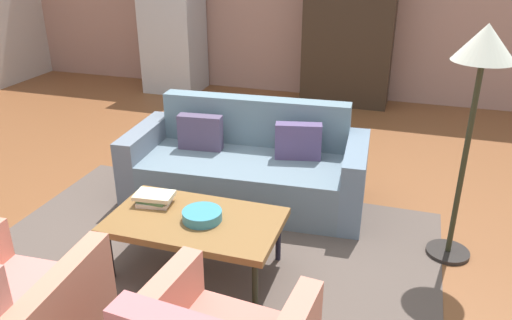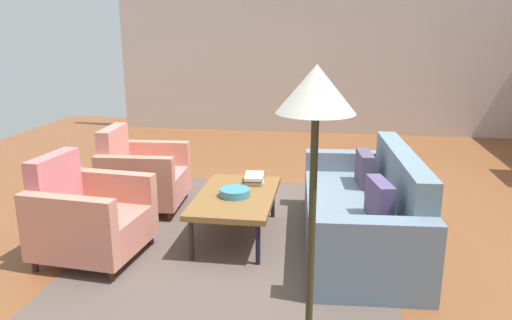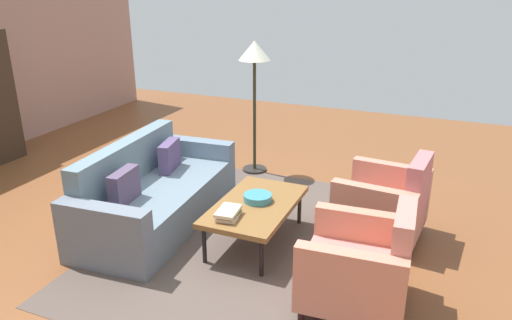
{
  "view_description": "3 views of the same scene",
  "coord_description": "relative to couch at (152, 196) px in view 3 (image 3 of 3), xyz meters",
  "views": [
    {
      "loc": [
        1.54,
        -3.58,
        2.23
      ],
      "look_at": [
        0.46,
        -0.2,
        0.65
      ],
      "focal_mm": 35.72,
      "sensor_mm": 36.0,
      "label": 1
    },
    {
      "loc": [
        4.37,
        0.03,
        1.89
      ],
      "look_at": [
        0.15,
        -0.61,
        0.73
      ],
      "focal_mm": 34.38,
      "sensor_mm": 36.0,
      "label": 2
    },
    {
      "loc": [
        -3.74,
        -2.44,
        2.47
      ],
      "look_at": [
        0.49,
        -0.67,
        0.75
      ],
      "focal_mm": 34.53,
      "sensor_mm": 36.0,
      "label": 3
    }
  ],
  "objects": [
    {
      "name": "ground_plane",
      "position": [
        -0.2,
        -0.4,
        -0.29
      ],
      "size": [
        11.21,
        11.21,
        0.0
      ],
      "primitive_type": "plane",
      "color": "brown"
    },
    {
      "name": "armchair_left",
      "position": [
        -0.59,
        -2.35,
        0.06
      ],
      "size": [
        0.84,
        0.84,
        0.88
      ],
      "rotation": [
        0.0,
        0.0,
        0.06
      ],
      "color": "#311A1B",
      "rests_on": "ground"
    },
    {
      "name": "couch",
      "position": [
        0.0,
        0.0,
        0.0
      ],
      "size": [
        2.15,
        1.04,
        0.86
      ],
      "rotation": [
        0.0,
        0.0,
        3.21
      ],
      "color": "slate",
      "rests_on": "ground"
    },
    {
      "name": "area_rug",
      "position": [
        0.01,
        -1.14,
        -0.28
      ],
      "size": [
        3.4,
        2.6,
        0.01
      ],
      "primitive_type": "cube",
      "color": "brown",
      "rests_on": "ground"
    },
    {
      "name": "fruit_bowl",
      "position": [
        0.06,
        -1.19,
        0.16
      ],
      "size": [
        0.28,
        0.28,
        0.07
      ],
      "primitive_type": "cylinder",
      "color": "teal",
      "rests_on": "coffee_table"
    },
    {
      "name": "coffee_table",
      "position": [
        0.01,
        -1.19,
        0.09
      ],
      "size": [
        1.2,
        0.7,
        0.42
      ],
      "color": "black",
      "rests_on": "ground"
    },
    {
      "name": "book_stack",
      "position": [
        -0.36,
        -1.07,
        0.17
      ],
      "size": [
        0.3,
        0.22,
        0.08
      ],
      "color": "beige",
      "rests_on": "coffee_table"
    },
    {
      "name": "armchair_right",
      "position": [
        0.6,
        -2.35,
        0.06
      ],
      "size": [
        0.87,
        0.87,
        0.88
      ],
      "rotation": [
        0.0,
        0.0,
        -0.09
      ],
      "color": "#351B23",
      "rests_on": "ground"
    },
    {
      "name": "floor_lamp",
      "position": [
        1.75,
        -0.44,
        1.16
      ],
      "size": [
        0.4,
        0.4,
        1.72
      ],
      "color": "black",
      "rests_on": "ground"
    }
  ]
}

